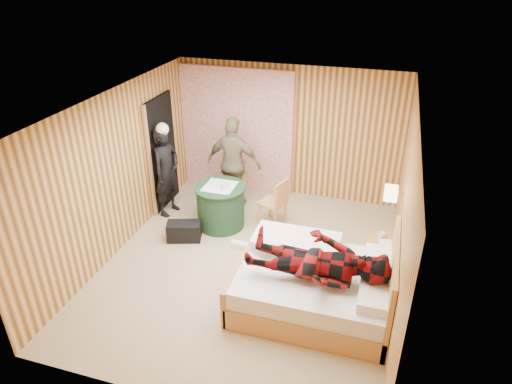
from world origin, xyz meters
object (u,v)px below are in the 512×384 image
(duffel_bag, at_px, (184,231))
(woman_standing, at_px, (166,172))
(nightstand, at_px, (378,256))
(chair_far, at_px, (233,181))
(man_at_table, at_px, (234,164))
(chair_near, at_px, (277,200))
(round_table, at_px, (221,206))
(man_on_bed, at_px, (318,253))
(bed, at_px, (316,284))
(wall_lamp, at_px, (391,193))

(duffel_bag, xyz_separation_m, woman_standing, (-0.63, 0.75, 0.66))
(nightstand, xyz_separation_m, chair_far, (-2.69, 1.22, 0.28))
(man_at_table, bearing_deg, woman_standing, 30.38)
(chair_near, relative_size, woman_standing, 0.54)
(nightstand, height_order, duffel_bag, nightstand)
(round_table, bearing_deg, nightstand, -11.34)
(chair_near, height_order, man_on_bed, man_on_bed)
(bed, bearing_deg, chair_far, 131.57)
(wall_lamp, height_order, chair_far, wall_lamp)
(duffel_bag, height_order, woman_standing, woman_standing)
(round_table, bearing_deg, woman_standing, 171.75)
(chair_far, height_order, man_at_table, man_at_table)
(bed, xyz_separation_m, man_on_bed, (0.03, -0.23, 0.66))
(man_on_bed, bearing_deg, bed, 96.60)
(duffel_bag, relative_size, man_at_table, 0.32)
(bed, bearing_deg, duffel_bag, 158.94)
(chair_far, bearing_deg, bed, -58.29)
(man_on_bed, bearing_deg, man_at_table, 128.48)
(chair_far, distance_m, chair_near, 1.02)
(chair_near, bearing_deg, woman_standing, -67.99)
(bed, xyz_separation_m, round_table, (-1.92, 1.50, 0.07))
(chair_far, xyz_separation_m, man_on_bed, (1.96, -2.41, 0.44))
(chair_near, relative_size, man_on_bed, 0.49)
(bed, distance_m, woman_standing, 3.44)
(round_table, height_order, chair_far, chair_far)
(nightstand, height_order, man_on_bed, man_on_bed)
(round_table, bearing_deg, bed, -37.94)
(round_table, bearing_deg, man_at_table, 90.00)
(nightstand, relative_size, chair_far, 0.56)
(nightstand, height_order, woman_standing, woman_standing)
(round_table, relative_size, woman_standing, 0.53)
(wall_lamp, bearing_deg, bed, -128.66)
(woman_standing, bearing_deg, bed, -108.29)
(bed, xyz_separation_m, man_at_table, (-1.92, 2.22, 0.55))
(round_table, bearing_deg, man_on_bed, -41.55)
(nightstand, xyz_separation_m, round_table, (-2.68, 0.54, 0.12))
(wall_lamp, height_order, round_table, wall_lamp)
(wall_lamp, bearing_deg, duffel_bag, -178.25)
(wall_lamp, xyz_separation_m, nightstand, (-0.04, -0.04, -1.04))
(round_table, height_order, man_on_bed, man_on_bed)
(bed, xyz_separation_m, woman_standing, (-2.97, 1.65, 0.50))
(nightstand, distance_m, man_at_table, 3.02)
(chair_near, relative_size, man_at_table, 0.51)
(wall_lamp, xyz_separation_m, man_at_table, (-2.72, 1.22, -0.44))
(woman_standing, bearing_deg, round_table, -87.53)
(woman_standing, bearing_deg, wall_lamp, -89.05)
(bed, bearing_deg, wall_lamp, 51.34)
(chair_far, bearing_deg, man_at_table, 60.69)
(bed, bearing_deg, round_table, 142.06)
(woman_standing, height_order, man_at_table, man_at_table)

